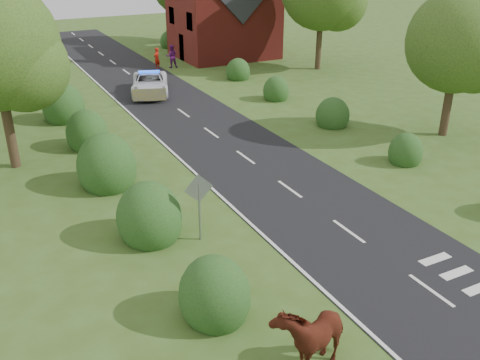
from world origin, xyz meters
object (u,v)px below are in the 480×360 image
road_sign (199,198)px  pedestrian_red (157,58)px  pedestrian_purple (172,56)px  cow (310,337)px  police_van (150,83)px

road_sign → pedestrian_red: road_sign is taller
road_sign → pedestrian_purple: 27.30m
road_sign → cow: (0.03, -6.74, -0.86)m
pedestrian_purple → cow: bearing=87.4°
pedestrian_red → cow: bearing=42.3°
cow → police_van: 26.26m
pedestrian_red → pedestrian_purple: pedestrian_purple is taller
police_van → pedestrian_red: pedestrian_red is taller
pedestrian_red → pedestrian_purple: 1.21m
road_sign → police_van: bearing=76.3°
road_sign → pedestrian_red: (7.60, 26.07, -0.82)m
road_sign → cow: bearing=-89.8°
pedestrian_red → pedestrian_purple: size_ratio=0.91×
police_van → pedestrian_red: 7.57m
police_van → pedestrian_red: bearing=86.2°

